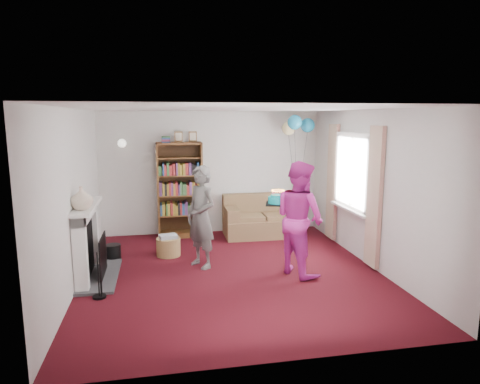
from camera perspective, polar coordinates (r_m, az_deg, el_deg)
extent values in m
plane|color=#37080C|center=(6.73, -1.03, -10.73)|extent=(5.00, 5.00, 0.00)
cube|color=silver|center=(8.85, -3.83, 2.60)|extent=(4.50, 0.02, 2.50)
cube|color=silver|center=(6.42, -21.36, -0.84)|extent=(0.02, 5.00, 2.50)
cube|color=silver|center=(7.13, 17.13, 0.41)|extent=(0.02, 5.00, 2.50)
cube|color=white|center=(6.30, -1.10, 11.12)|extent=(4.50, 5.00, 0.01)
cube|color=#3F3F42|center=(6.89, -18.25, -10.57)|extent=(0.55, 1.40, 0.04)
cube|color=white|center=(6.24, -20.52, -7.92)|extent=(0.18, 0.14, 1.06)
cube|color=white|center=(7.28, -19.10, -5.31)|extent=(0.18, 0.14, 1.06)
cube|color=white|center=(6.64, -19.99, -2.62)|extent=(0.18, 1.24, 0.16)
cube|color=white|center=(6.62, -19.78, -1.77)|extent=(0.28, 1.35, 0.05)
cube|color=black|center=(6.77, -19.90, -6.92)|extent=(0.10, 0.80, 0.86)
cube|color=black|center=(6.78, -17.80, -8.11)|extent=(0.02, 0.70, 0.60)
cylinder|color=black|center=(6.05, -18.39, -10.45)|extent=(0.18, 0.18, 0.64)
cylinder|color=black|center=(7.59, -16.56, -7.70)|extent=(0.26, 0.26, 0.26)
cube|color=white|center=(7.56, 14.98, 7.32)|extent=(0.08, 1.30, 0.08)
cube|color=white|center=(7.71, 14.57, -1.99)|extent=(0.08, 1.30, 0.08)
cube|color=white|center=(7.62, 14.97, 2.63)|extent=(0.01, 1.15, 1.20)
cube|color=white|center=(7.71, 14.36, -2.22)|extent=(0.14, 1.32, 0.04)
cube|color=#C4B794|center=(6.93, 17.49, -0.71)|extent=(0.07, 0.38, 2.20)
cube|color=#C4B794|center=(8.39, 12.22, 1.30)|extent=(0.07, 0.38, 2.20)
cylinder|color=gold|center=(8.70, -15.42, 6.44)|extent=(0.04, 0.12, 0.04)
sphere|color=white|center=(8.61, -15.46, 6.27)|extent=(0.16, 0.16, 0.16)
cube|color=#472B14|center=(8.79, -8.08, 0.48)|extent=(0.90, 0.04, 1.89)
cube|color=brown|center=(8.60, -10.86, 0.18)|extent=(0.04, 0.42, 1.89)
cube|color=brown|center=(8.64, -5.17, 0.36)|extent=(0.04, 0.42, 1.89)
cube|color=brown|center=(8.50, -8.16, 6.44)|extent=(0.90, 0.42, 0.04)
cube|color=brown|center=(8.80, -7.87, -5.49)|extent=(0.90, 0.42, 0.10)
cube|color=brown|center=(8.70, -7.93, -2.96)|extent=(0.82, 0.38, 0.03)
cube|color=brown|center=(8.62, -8.00, -0.38)|extent=(0.82, 0.38, 0.02)
cube|color=brown|center=(8.56, -8.06, 2.24)|extent=(0.82, 0.38, 0.02)
cube|color=brown|center=(8.52, -8.12, 4.57)|extent=(0.82, 0.38, 0.02)
cube|color=maroon|center=(8.47, -9.86, 6.92)|extent=(0.16, 0.22, 0.12)
cube|color=brown|center=(8.55, -8.20, 7.33)|extent=(0.16, 0.02, 0.20)
cube|color=brown|center=(8.56, -6.32, 7.37)|extent=(0.16, 0.02, 0.20)
cube|color=brown|center=(8.74, 3.05, -4.63)|extent=(1.55, 0.82, 0.36)
cube|color=brown|center=(8.94, 2.62, -2.19)|extent=(1.55, 0.24, 0.64)
cube|color=brown|center=(8.56, -1.20, -3.66)|extent=(0.24, 0.77, 0.50)
cube|color=brown|center=(8.87, 7.17, -3.26)|extent=(0.24, 0.77, 0.50)
cube|color=brown|center=(8.54, 0.93, -3.51)|extent=(0.65, 0.52, 0.12)
cube|color=brown|center=(8.70, 5.40, -3.30)|extent=(0.65, 0.52, 0.12)
cylinder|color=olive|center=(7.59, -9.51, -7.22)|extent=(0.42, 0.42, 0.31)
cube|color=beige|center=(7.53, -9.55, -5.87)|extent=(0.29, 0.23, 0.06)
imported|color=black|center=(6.81, -5.21, -3.34)|extent=(0.65, 0.71, 1.63)
imported|color=#BC258C|center=(6.54, 7.93, -3.47)|extent=(0.93, 1.03, 1.74)
cube|color=black|center=(6.63, 5.06, -1.57)|extent=(0.36, 0.36, 0.02)
cylinder|color=#0E9FA3|center=(6.61, 5.06, -1.06)|extent=(0.30, 0.30, 0.10)
cylinder|color=#0E9FA3|center=(6.60, 5.07, -0.55)|extent=(0.22, 0.22, 0.04)
cylinder|color=pink|center=(6.62, 5.83, -0.22)|extent=(0.01, 0.01, 0.09)
sphere|color=orange|center=(6.61, 5.83, 0.21)|extent=(0.02, 0.02, 0.02)
cylinder|color=pink|center=(6.65, 5.68, -0.17)|extent=(0.01, 0.01, 0.09)
sphere|color=orange|center=(6.64, 5.69, 0.25)|extent=(0.02, 0.02, 0.02)
cylinder|color=pink|center=(6.67, 5.45, -0.13)|extent=(0.01, 0.01, 0.09)
sphere|color=orange|center=(6.67, 5.46, 0.29)|extent=(0.02, 0.02, 0.02)
cylinder|color=pink|center=(6.68, 5.17, -0.11)|extent=(0.01, 0.01, 0.09)
sphere|color=orange|center=(6.68, 5.17, 0.31)|extent=(0.02, 0.02, 0.02)
cylinder|color=pink|center=(6.68, 4.87, -0.11)|extent=(0.01, 0.01, 0.09)
sphere|color=orange|center=(6.67, 4.87, 0.31)|extent=(0.02, 0.02, 0.02)
cylinder|color=pink|center=(6.67, 4.60, -0.13)|extent=(0.01, 0.01, 0.09)
sphere|color=orange|center=(6.66, 4.60, 0.29)|extent=(0.02, 0.02, 0.02)
cylinder|color=pink|center=(6.64, 4.40, -0.17)|extent=(0.01, 0.01, 0.09)
sphere|color=orange|center=(6.63, 4.40, 0.26)|extent=(0.02, 0.02, 0.02)
cylinder|color=pink|center=(6.61, 4.30, -0.22)|extent=(0.01, 0.01, 0.09)
sphere|color=orange|center=(6.60, 4.31, 0.21)|extent=(0.02, 0.02, 0.02)
cylinder|color=pink|center=(6.57, 4.32, -0.27)|extent=(0.01, 0.01, 0.09)
sphere|color=orange|center=(6.56, 4.33, 0.16)|extent=(0.02, 0.02, 0.02)
cylinder|color=pink|center=(6.54, 4.46, -0.32)|extent=(0.01, 0.01, 0.09)
sphere|color=orange|center=(6.53, 4.46, 0.11)|extent=(0.02, 0.02, 0.02)
cylinder|color=pink|center=(6.52, 4.69, -0.36)|extent=(0.01, 0.01, 0.09)
sphere|color=orange|center=(6.51, 4.70, 0.07)|extent=(0.02, 0.02, 0.02)
cylinder|color=pink|center=(6.51, 4.98, -0.38)|extent=(0.01, 0.01, 0.09)
sphere|color=orange|center=(6.50, 4.99, 0.05)|extent=(0.02, 0.02, 0.02)
cylinder|color=pink|center=(6.51, 5.29, -0.38)|extent=(0.01, 0.01, 0.09)
sphere|color=orange|center=(6.50, 5.30, 0.05)|extent=(0.02, 0.02, 0.02)
cylinder|color=pink|center=(6.53, 5.57, -0.36)|extent=(0.01, 0.01, 0.09)
sphere|color=orange|center=(6.52, 5.57, 0.07)|extent=(0.02, 0.02, 0.02)
cylinder|color=pink|center=(6.55, 5.76, -0.32)|extent=(0.01, 0.01, 0.09)
sphere|color=orange|center=(6.55, 5.77, 0.11)|extent=(0.02, 0.02, 0.02)
cylinder|color=pink|center=(6.59, 5.85, -0.27)|extent=(0.01, 0.01, 0.09)
sphere|color=orange|center=(6.58, 5.86, 0.15)|extent=(0.02, 0.02, 0.02)
sphere|color=#3F3F3F|center=(8.62, 7.61, -1.70)|extent=(0.02, 0.02, 0.02)
sphere|color=teal|center=(8.70, 9.00, 8.78)|extent=(0.28, 0.28, 0.28)
sphere|color=#FAEC99|center=(8.77, 6.52, 8.45)|extent=(0.28, 0.28, 0.28)
sphere|color=teal|center=(8.41, 7.31, 9.20)|extent=(0.28, 0.28, 0.28)
imported|color=beige|center=(6.24, -20.37, -0.75)|extent=(0.33, 0.33, 0.32)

